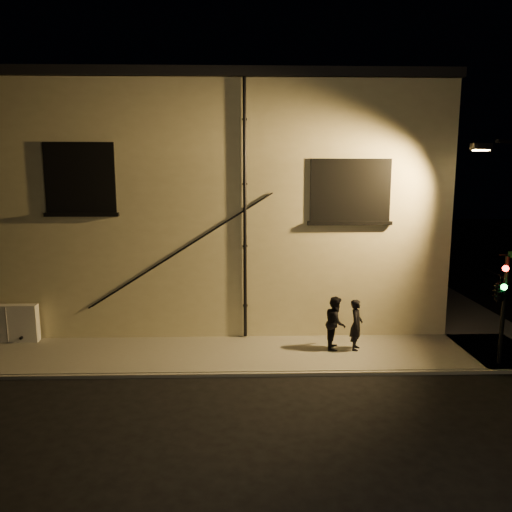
{
  "coord_description": "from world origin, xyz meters",
  "views": [
    {
      "loc": [
        -1.9,
        -13.1,
        5.6
      ],
      "look_at": [
        -1.47,
        1.8,
        3.06
      ],
      "focal_mm": 35.0,
      "sensor_mm": 36.0,
      "label": 1
    }
  ],
  "objects_px": {
    "pedestrian_b": "(336,323)",
    "traffic_signal": "(500,290)",
    "utility_cabinet": "(9,323)",
    "pedestrian_a": "(356,325)"
  },
  "relations": [
    {
      "from": "pedestrian_b",
      "to": "traffic_signal",
      "type": "bearing_deg",
      "value": -96.14
    },
    {
      "from": "traffic_signal",
      "to": "utility_cabinet",
      "type": "bearing_deg",
      "value": 170.75
    },
    {
      "from": "pedestrian_b",
      "to": "traffic_signal",
      "type": "relative_size",
      "value": 0.51
    },
    {
      "from": "utility_cabinet",
      "to": "pedestrian_b",
      "type": "distance_m",
      "value": 10.53
    },
    {
      "from": "pedestrian_a",
      "to": "traffic_signal",
      "type": "height_order",
      "value": "traffic_signal"
    },
    {
      "from": "utility_cabinet",
      "to": "traffic_signal",
      "type": "xyz_separation_m",
      "value": [
        14.81,
        -2.41,
        1.58
      ]
    },
    {
      "from": "utility_cabinet",
      "to": "traffic_signal",
      "type": "distance_m",
      "value": 15.09
    },
    {
      "from": "pedestrian_a",
      "to": "traffic_signal",
      "type": "relative_size",
      "value": 0.49
    },
    {
      "from": "utility_cabinet",
      "to": "pedestrian_a",
      "type": "relative_size",
      "value": 1.18
    },
    {
      "from": "utility_cabinet",
      "to": "pedestrian_a",
      "type": "xyz_separation_m",
      "value": [
        11.11,
        -1.05,
        0.18
      ]
    }
  ]
}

